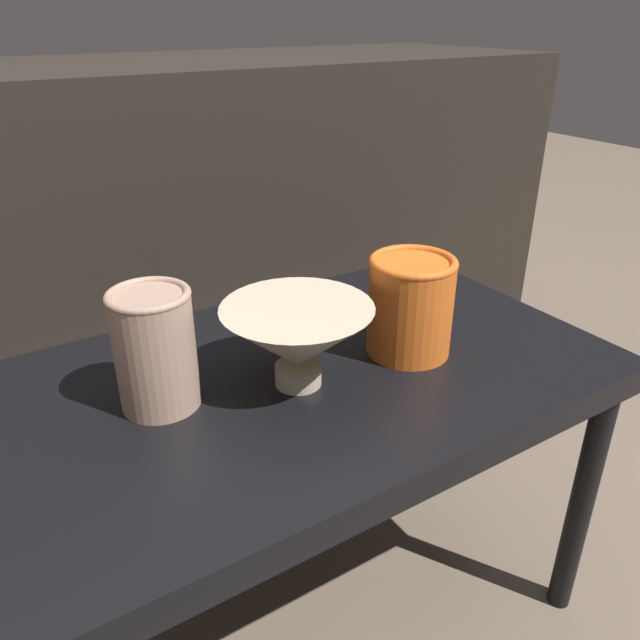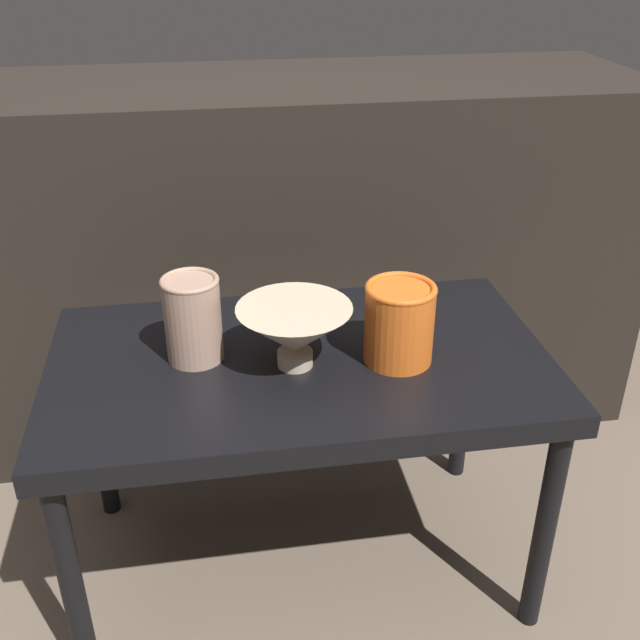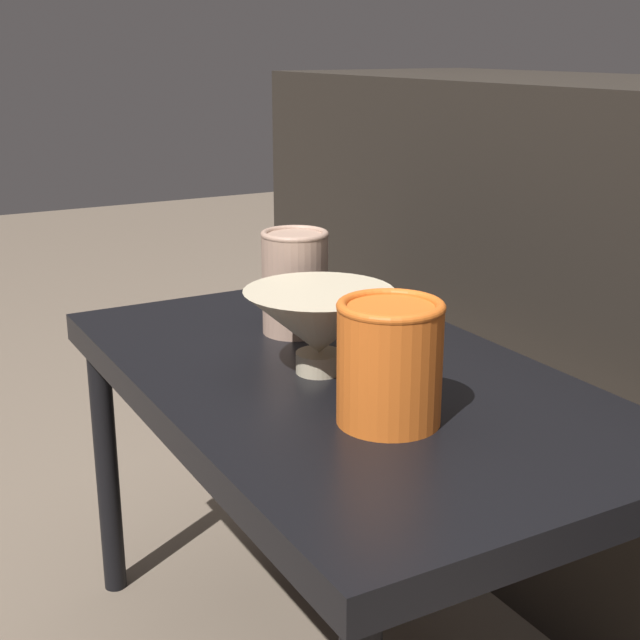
# 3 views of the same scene
# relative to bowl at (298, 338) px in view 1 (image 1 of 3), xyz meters

# --- Properties ---
(ground_plane) EXTENTS (8.00, 8.00, 0.00)m
(ground_plane) POSITION_rel_bowl_xyz_m (0.01, 0.03, -0.54)
(ground_plane) COLOR #6B5B4C
(table) EXTENTS (0.84, 0.48, 0.47)m
(table) POSITION_rel_bowl_xyz_m (0.01, 0.03, -0.11)
(table) COLOR black
(table) RESTS_ON ground_plane
(couch_backdrop) EXTENTS (1.71, 0.50, 0.81)m
(couch_backdrop) POSITION_rel_bowl_xyz_m (0.01, 0.60, -0.13)
(couch_backdrop) COLOR black
(couch_backdrop) RESTS_ON ground_plane
(bowl) EXTENTS (0.19, 0.19, 0.11)m
(bowl) POSITION_rel_bowl_xyz_m (0.00, 0.00, 0.00)
(bowl) COLOR #C1B293
(bowl) RESTS_ON table
(vase_textured_left) EXTENTS (0.10, 0.10, 0.15)m
(vase_textured_left) POSITION_rel_bowl_xyz_m (-0.16, 0.05, 0.01)
(vase_textured_left) COLOR tan
(vase_textured_left) RESTS_ON table
(vase_colorful_right) EXTENTS (0.12, 0.12, 0.14)m
(vase_colorful_right) POSITION_rel_bowl_xyz_m (0.17, -0.01, 0.01)
(vase_colorful_right) COLOR orange
(vase_colorful_right) RESTS_ON table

